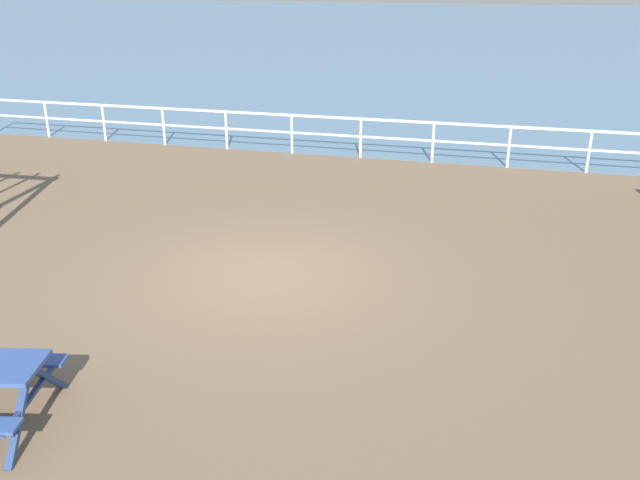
{
  "coord_description": "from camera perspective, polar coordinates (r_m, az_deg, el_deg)",
  "views": [
    {
      "loc": [
        3.45,
        -9.85,
        4.78
      ],
      "look_at": [
        0.96,
        -0.24,
        0.8
      ],
      "focal_mm": 38.36,
      "sensor_mm": 36.0,
      "label": 1
    }
  ],
  "objects": [
    {
      "name": "ground_plane",
      "position": [
        11.52,
        -4.31,
        -3.28
      ],
      "size": [
        30.0,
        24.0,
        0.2
      ],
      "primitive_type": "cube",
      "color": "brown"
    },
    {
      "name": "distant_shoreline",
      "position": [
        105.77,
        13.4,
        18.7
      ],
      "size": [
        142.0,
        6.0,
        1.8
      ],
      "primitive_type": "cube",
      "color": "#4C4C47",
      "rests_on": "ground"
    },
    {
      "name": "sea_band",
      "position": [
        62.88,
        11.9,
        17.04
      ],
      "size": [
        142.0,
        90.0,
        0.01
      ],
      "primitive_type": "cube",
      "color": "slate",
      "rests_on": "ground"
    },
    {
      "name": "seaward_railing",
      "position": [
        18.38,
        3.43,
        9.14
      ],
      "size": [
        23.07,
        0.07,
        1.08
      ],
      "color": "white",
      "rests_on": "ground"
    }
  ]
}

